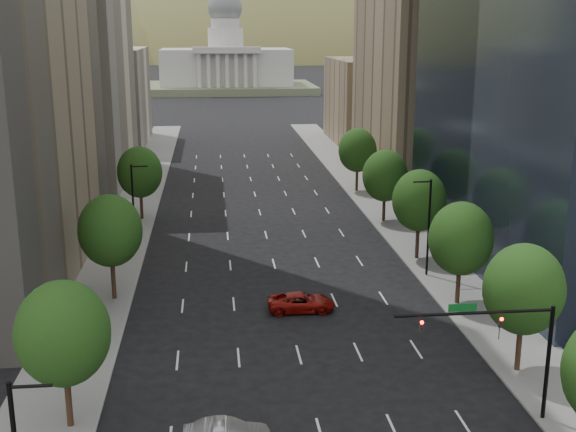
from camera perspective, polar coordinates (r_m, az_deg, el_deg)
name	(u,v)px	position (r m, az deg, el deg)	size (l,w,h in m)	color
sidewalk_left	(109,269)	(70.24, -13.85, -4.02)	(6.00, 200.00, 0.15)	slate
sidewalk_right	(431,258)	(72.67, 11.17, -3.23)	(6.00, 200.00, 0.15)	slate
midrise_cream_left	(73,59)	(110.78, -16.46, 11.72)	(14.00, 30.00, 35.00)	beige
filler_left	(108,97)	(143.88, -13.93, 9.03)	(14.00, 26.00, 18.00)	beige
parking_tan_right	(419,76)	(110.53, 10.24, 10.77)	(14.00, 30.00, 30.00)	#8C7759
filler_right	(370,101)	(143.00, 6.44, 8.93)	(14.00, 26.00, 16.00)	#8C7759
tree_right_1	(524,289)	(49.11, 17.98, -5.48)	(5.20, 5.20, 8.75)	#382316
tree_right_2	(461,239)	(59.73, 13.39, -1.74)	(5.20, 5.20, 8.61)	#382316
tree_right_3	(419,200)	(70.70, 10.24, 1.21)	(5.20, 5.20, 8.89)	#382316
tree_right_4	(385,176)	(84.00, 7.60, 3.14)	(5.20, 5.20, 8.46)	#382316
tree_right_5	(357,150)	(99.30, 5.46, 5.14)	(5.20, 5.20, 8.75)	#382316
tree_left_0	(63,334)	(42.17, -17.21, -8.79)	(5.20, 5.20, 8.75)	#382316
tree_left_1	(110,231)	(60.75, -13.75, -1.13)	(5.20, 5.20, 8.97)	#382316
tree_left_2	(140,172)	(85.97, -11.54, 3.38)	(5.20, 5.20, 8.68)	#382316
streetlight_rn	(428,225)	(66.16, 10.92, -0.69)	(1.70, 0.20, 9.00)	black
streetlight_ln	(134,206)	(73.45, -11.98, 0.78)	(1.70, 0.20, 9.00)	black
traffic_signal	(508,339)	(42.89, 16.85, -9.19)	(9.12, 0.40, 7.38)	black
capitol	(226,66)	(256.09, -4.87, 11.59)	(60.00, 40.00, 35.20)	#596647
foothills	(260,101)	(609.65, -2.24, 9.02)	(720.00, 413.00, 263.00)	olive
car_red_far	(301,302)	(58.35, 1.05, -6.76)	(2.47, 5.36, 1.49)	maroon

